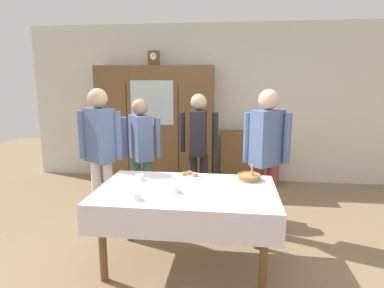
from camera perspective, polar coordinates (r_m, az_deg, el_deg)
The scene contains 19 objects.
ground_plane at distance 3.63m, azimuth -0.41°, elevation -18.24°, with size 12.00×12.00×0.00m, color #846B4C.
back_wall at distance 5.81m, azimuth 3.02°, elevation 7.00°, with size 6.40×0.10×2.70m, color silver.
dining_table at distance 3.13m, azimuth -1.00°, elevation -9.71°, with size 1.68×1.05×0.77m.
wall_cabinet at distance 5.69m, azimuth -6.32°, elevation 3.30°, with size 1.97×0.46×1.99m.
mantel_clock at distance 5.65m, azimuth -6.63°, elevation 14.59°, with size 0.18×0.11×0.24m.
bookshelf_low at distance 5.70m, azimuth 9.94°, elevation -2.40°, with size 0.96×0.35×0.90m.
book_stack at distance 5.60m, azimuth 10.12°, elevation 2.66°, with size 0.17×0.20×0.12m.
tea_cup_far_left at distance 2.88m, azimuth -9.56°, elevation -9.06°, with size 0.13×0.13×0.06m.
tea_cup_center at distance 3.02m, azimuth -2.87°, elevation -7.96°, with size 0.13×0.13×0.06m.
tea_cup_near_left at distance 3.40m, azimuth -9.00°, elevation -5.82°, with size 0.13×0.13×0.06m.
bread_basket at distance 3.43m, azimuth 9.88°, elevation -5.59°, with size 0.24×0.24×0.16m.
pastry_plate at distance 3.49m, azimuth -0.42°, elevation -5.47°, with size 0.28×0.28×0.05m.
spoon_front_edge at distance 3.55m, azimuth -9.93°, elevation -5.52°, with size 0.12×0.02×0.01m.
spoon_near_left at distance 2.94m, azimuth 8.84°, elevation -9.13°, with size 0.12×0.02×0.01m.
spoon_back_edge at distance 2.96m, azimuth 2.51°, elevation -8.83°, with size 0.12×0.02×0.01m.
person_behind_table_left at distance 4.38m, azimuth 1.14°, elevation 0.50°, with size 0.52×0.36×1.59m.
person_behind_table_right at distance 3.76m, azimuth 12.81°, elevation -0.72°, with size 0.52×0.39×1.68m.
person_near_right_end at distance 4.26m, azimuth -8.83°, elevation -0.47°, with size 0.52×0.41×1.54m.
person_by_cabinet at distance 3.96m, azimuth -15.64°, elevation -0.19°, with size 0.52×0.35×1.68m.
Camera 1 is at (0.42, -3.13, 1.80)m, focal length 30.73 mm.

